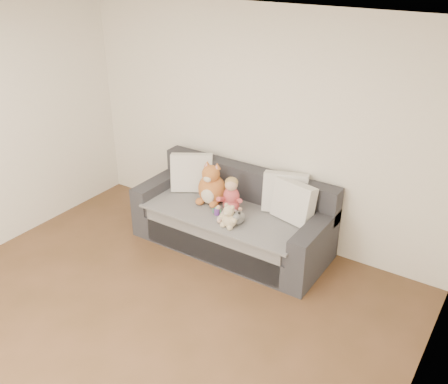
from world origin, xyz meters
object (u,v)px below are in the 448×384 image
at_px(toddler, 231,198).
at_px(sippy_cup, 217,210).
at_px(plush_cat, 212,187).
at_px(sofa, 233,220).
at_px(teddy_bear, 229,218).

distance_m(toddler, sippy_cup, 0.20).
distance_m(plush_cat, sippy_cup, 0.34).
distance_m(sofa, plush_cat, 0.45).
xyz_separation_m(toddler, plush_cat, (-0.31, 0.09, 0.02)).
bearing_deg(toddler, plush_cat, 141.40).
height_order(toddler, plush_cat, plush_cat).
height_order(toddler, teddy_bear, toddler).
relative_size(teddy_bear, sippy_cup, 2.50).
bearing_deg(teddy_bear, toddler, 123.97).
distance_m(toddler, teddy_bear, 0.32).
xyz_separation_m(toddler, teddy_bear, (0.15, -0.27, -0.06)).
bearing_deg(plush_cat, teddy_bear, -45.36).
height_order(plush_cat, teddy_bear, plush_cat).
bearing_deg(sippy_cup, plush_cat, 134.58).
relative_size(sofa, teddy_bear, 8.26).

